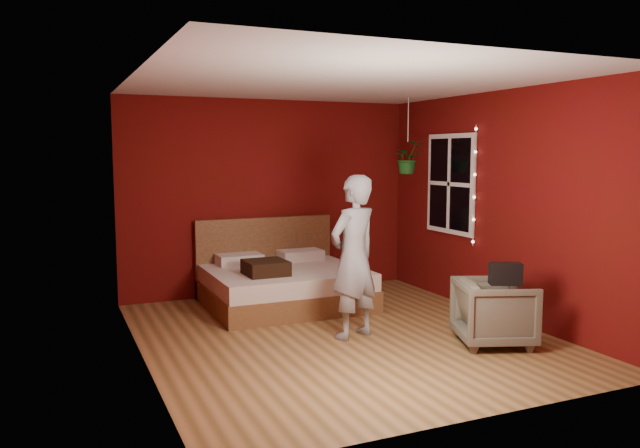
{
  "coord_description": "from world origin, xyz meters",
  "views": [
    {
      "loc": [
        -2.74,
        -5.71,
        1.89
      ],
      "look_at": [
        -0.07,
        0.4,
        1.13
      ],
      "focal_mm": 35.0,
      "sensor_mm": 36.0,
      "label": 1
    }
  ],
  "objects": [
    {
      "name": "floor",
      "position": [
        0.0,
        0.0,
        0.0
      ],
      "size": [
        4.5,
        4.5,
        0.0
      ],
      "primitive_type": "plane",
      "color": "olive",
      "rests_on": "ground"
    },
    {
      "name": "room_walls",
      "position": [
        0.0,
        0.0,
        1.68
      ],
      "size": [
        4.04,
        4.54,
        2.62
      ],
      "color": "#5E090D",
      "rests_on": "ground"
    },
    {
      "name": "window",
      "position": [
        1.97,
        0.9,
        1.5
      ],
      "size": [
        0.05,
        0.97,
        1.27
      ],
      "color": "white",
      "rests_on": "room_walls"
    },
    {
      "name": "fairy_lights",
      "position": [
        1.94,
        0.38,
        1.5
      ],
      "size": [
        0.04,
        0.04,
        1.45
      ],
      "color": "silver",
      "rests_on": "room_walls"
    },
    {
      "name": "bed",
      "position": [
        -0.1,
        1.49,
        0.27
      ],
      "size": [
        1.88,
        1.6,
        1.03
      ],
      "color": "brown",
      "rests_on": "ground"
    },
    {
      "name": "person",
      "position": [
        0.09,
        -0.1,
        0.84
      ],
      "size": [
        0.71,
        0.59,
        1.67
      ],
      "primitive_type": "imported",
      "rotation": [
        0.0,
        0.0,
        3.49
      ],
      "color": "gray",
      "rests_on": "ground"
    },
    {
      "name": "armchair",
      "position": [
        1.25,
        -0.89,
        0.33
      ],
      "size": [
        0.91,
        0.9,
        0.65
      ],
      "primitive_type": "imported",
      "rotation": [
        0.0,
        0.0,
        1.21
      ],
      "color": "#595747",
      "rests_on": "ground"
    },
    {
      "name": "handbag",
      "position": [
        1.2,
        -1.09,
        0.76
      ],
      "size": [
        0.33,
        0.26,
        0.21
      ],
      "primitive_type": "cube",
      "rotation": [
        0.0,
        0.0,
        -0.43
      ],
      "color": "black",
      "rests_on": "armchair"
    },
    {
      "name": "throw_pillow",
      "position": [
        -0.44,
        1.15,
        0.55
      ],
      "size": [
        0.48,
        0.48,
        0.17
      ],
      "primitive_type": "cube",
      "rotation": [
        0.0,
        0.0,
        0.01
      ],
      "color": "black",
      "rests_on": "bed"
    },
    {
      "name": "hanging_plant",
      "position": [
        1.55,
        1.27,
        1.83
      ],
      "size": [
        0.38,
        0.33,
        0.98
      ],
      "color": "silver",
      "rests_on": "room_walls"
    }
  ]
}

